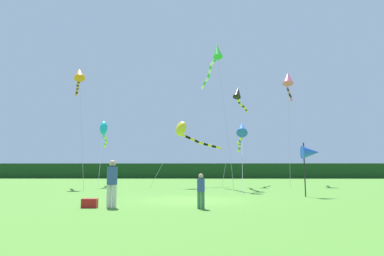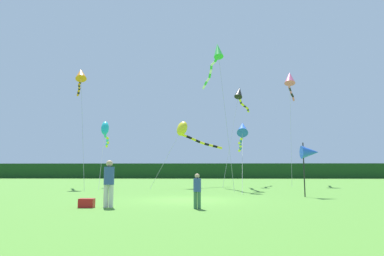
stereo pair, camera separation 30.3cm
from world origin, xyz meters
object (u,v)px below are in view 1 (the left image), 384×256
object	(u,v)px
kite_orange	(79,75)
banner_flag_pole	(310,153)
kite_black	(238,95)
kite_blue	(242,131)
kite_yellow	(185,131)
cooler_box	(90,203)
kite_cyan	(104,131)
person_adult	(112,181)
kite_rainbow	(288,80)
person_child	(201,189)
kite_green	(215,56)

from	to	relation	value
kite_orange	banner_flag_pole	bearing A→B (deg)	-31.00
kite_black	kite_blue	size ratio (longest dim) A/B	1.02
kite_yellow	kite_orange	world-z (taller)	kite_orange
cooler_box	kite_cyan	distance (m)	17.87
kite_black	kite_cyan	size ratio (longest dim) A/B	1.15
person_adult	kite_rainbow	distance (m)	25.28
cooler_box	kite_cyan	size ratio (longest dim) A/B	0.07
person_adult	cooler_box	size ratio (longest dim) A/B	3.16
kite_black	kite_orange	world-z (taller)	kite_orange
cooler_box	person_child	bearing A→B (deg)	-4.09
person_child	person_adult	bearing A→B (deg)	173.94
cooler_box	kite_orange	size ratio (longest dim) A/B	0.05
kite_black	kite_yellow	size ratio (longest dim) A/B	1.64
person_child	kite_black	distance (m)	21.44
person_child	kite_cyan	size ratio (longest dim) A/B	0.15
kite_rainbow	kite_blue	bearing A→B (deg)	-125.95
kite_black	kite_rainbow	bearing A→B (deg)	10.15
person_adult	kite_green	distance (m)	17.25
kite_cyan	kite_blue	bearing A→B (deg)	-21.02
person_adult	kite_yellow	world-z (taller)	kite_yellow
kite_yellow	banner_flag_pole	bearing A→B (deg)	-54.68
kite_blue	kite_orange	world-z (taller)	kite_orange
person_adult	kite_green	xyz separation A→B (m)	(4.63, 13.63, 9.51)
kite_green	kite_blue	size ratio (longest dim) A/B	1.24
kite_green	kite_orange	size ratio (longest dim) A/B	1.13
kite_rainbow	kite_green	size ratio (longest dim) A/B	0.97
kite_black	kite_blue	distance (m)	8.19
cooler_box	kite_black	size ratio (longest dim) A/B	0.06
kite_yellow	kite_cyan	xyz separation A→B (m)	(-7.13, 1.38, 0.15)
banner_flag_pole	kite_rainbow	distance (m)	17.06
person_child	kite_blue	size ratio (longest dim) A/B	0.14
kite_black	kite_rainbow	world-z (taller)	kite_rainbow
kite_green	kite_blue	world-z (taller)	kite_green
person_adult	banner_flag_pole	xyz separation A→B (m)	(9.16, 5.35, 1.32)
person_child	kite_orange	xyz separation A→B (m)	(-10.08, 15.28, 8.62)
kite_black	kite_rainbow	xyz separation A→B (m)	(5.03, 0.90, 1.72)
kite_blue	banner_flag_pole	bearing A→B (deg)	-68.60
cooler_box	kite_green	world-z (taller)	kite_green
cooler_box	banner_flag_pole	bearing A→B (deg)	28.52
person_child	kite_orange	world-z (taller)	kite_orange
person_child	kite_green	xyz separation A→B (m)	(1.32, 13.98, 9.79)
person_child	kite_cyan	bearing A→B (deg)	116.04
person_adult	kite_black	size ratio (longest dim) A/B	0.18
cooler_box	kite_orange	bearing A→B (deg)	111.76
kite_yellow	kite_rainbow	distance (m)	12.49
cooler_box	banner_flag_pole	distance (m)	11.53
person_child	cooler_box	distance (m)	4.14
person_adult	kite_cyan	bearing A→B (deg)	106.72
banner_flag_pole	kite_blue	world-z (taller)	kite_blue
cooler_box	kite_yellow	distance (m)	16.25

